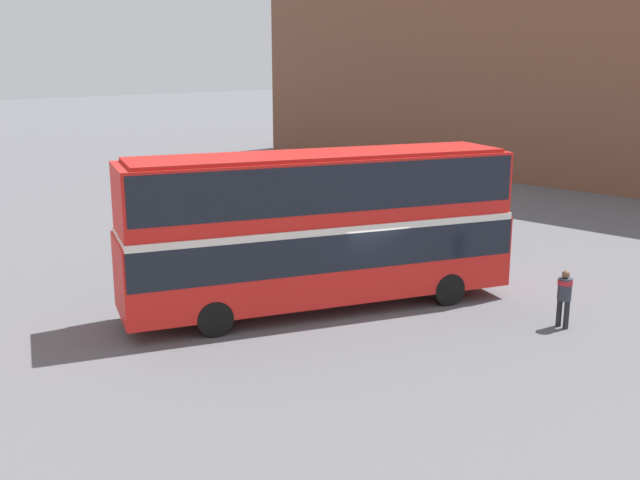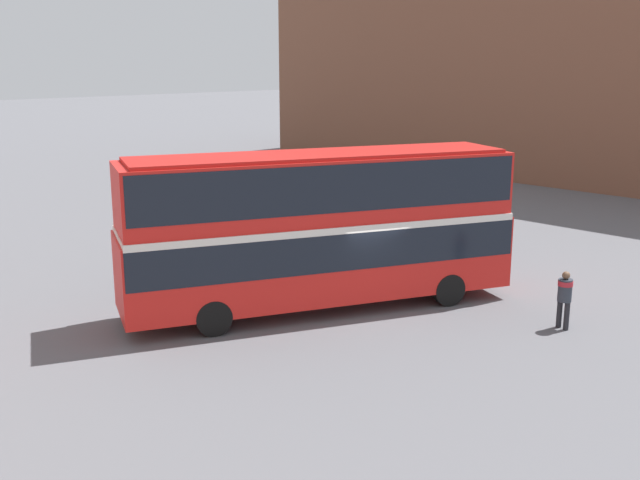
% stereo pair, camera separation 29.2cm
% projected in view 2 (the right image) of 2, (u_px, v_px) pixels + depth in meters
% --- Properties ---
extents(ground_plane, '(240.00, 240.00, 0.00)m').
position_uv_depth(ground_plane, '(364.00, 306.00, 21.87)').
color(ground_plane, '#5B5B60').
extents(building_row_right, '(10.82, 39.48, 16.91)m').
position_uv_depth(building_row_right, '(555.00, 35.00, 45.87)').
color(building_row_right, brown).
rests_on(building_row_right, ground_plane).
extents(double_decker_bus, '(11.28, 6.84, 4.51)m').
position_uv_depth(double_decker_bus, '(320.00, 221.00, 21.11)').
color(double_decker_bus, red).
rests_on(double_decker_bus, ground_plane).
extents(pedestrian_foreground, '(0.46, 0.46, 1.59)m').
position_uv_depth(pedestrian_foreground, '(565.00, 294.00, 19.83)').
color(pedestrian_foreground, '#232328').
rests_on(pedestrian_foreground, ground_plane).
extents(parked_car_kerb_far, '(4.48, 2.34, 1.41)m').
position_uv_depth(parked_car_kerb_far, '(357.00, 190.00, 37.05)').
color(parked_car_kerb_far, silver).
rests_on(parked_car_kerb_far, ground_plane).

